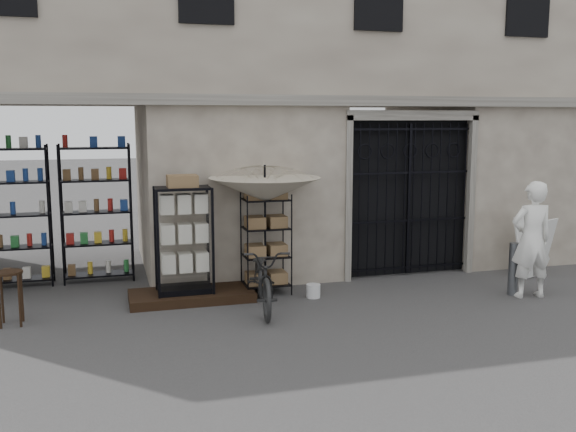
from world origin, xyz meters
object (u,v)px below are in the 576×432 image
object	(u,v)px
steel_bollard	(513,269)
display_cabinet	(184,246)
market_umbrella	(265,183)
wooden_stool	(11,297)
shopkeeper	(528,297)
white_bucket	(313,291)
bicycle	(264,309)
wire_rack	(266,245)
easel_sign	(534,247)

from	to	relation	value
steel_bollard	display_cabinet	bearing A→B (deg)	167.99
market_umbrella	wooden_stool	size ratio (longest dim) A/B	3.30
market_umbrella	shopkeeper	size ratio (longest dim) A/B	1.36
market_umbrella	white_bucket	distance (m)	1.96
bicycle	steel_bollard	xyz separation A→B (m)	(4.24, -0.34, 0.45)
bicycle	wooden_stool	xyz separation A→B (m)	(-3.67, 0.25, 0.42)
market_umbrella	shopkeeper	bearing A→B (deg)	-17.75
wire_rack	shopkeeper	distance (m)	4.47
bicycle	steel_bollard	size ratio (longest dim) A/B	2.17
market_umbrella	easel_sign	world-z (taller)	market_umbrella
wire_rack	bicycle	world-z (taller)	wire_rack
wire_rack	shopkeeper	bearing A→B (deg)	2.34
wire_rack	white_bucket	size ratio (longest dim) A/B	7.33
display_cabinet	market_umbrella	size ratio (longest dim) A/B	0.71
display_cabinet	white_bucket	bearing A→B (deg)	-15.55
wire_rack	bicycle	distance (m)	1.27
market_umbrella	steel_bollard	bearing A→B (deg)	-16.05
wooden_stool	steel_bollard	size ratio (longest dim) A/B	0.90
steel_bollard	easel_sign	world-z (taller)	easel_sign
display_cabinet	easel_sign	world-z (taller)	display_cabinet
white_bucket	easel_sign	size ratio (longest dim) A/B	0.21
white_bucket	shopkeeper	size ratio (longest dim) A/B	0.12
wire_rack	steel_bollard	bearing A→B (deg)	3.96
wire_rack	easel_sign	distance (m)	5.11
wooden_stool	shopkeeper	xyz separation A→B (m)	(8.09, -0.79, -0.42)
display_cabinet	wooden_stool	bearing A→B (deg)	-173.27
wire_rack	white_bucket	xyz separation A→B (m)	(0.68, -0.49, -0.72)
market_umbrella	wooden_stool	world-z (taller)	market_umbrella
shopkeeper	market_umbrella	bearing A→B (deg)	-11.79
wooden_stool	shopkeeper	world-z (taller)	wooden_stool
steel_bollard	bicycle	bearing A→B (deg)	175.35
display_cabinet	shopkeeper	distance (m)	5.77
bicycle	shopkeeper	size ratio (longest dim) A/B	1.00
white_bucket	bicycle	size ratio (longest dim) A/B	0.12
market_umbrella	steel_bollard	size ratio (longest dim) A/B	2.95
display_cabinet	market_umbrella	world-z (taller)	market_umbrella
market_umbrella	white_bucket	world-z (taller)	market_umbrella
white_bucket	easel_sign	world-z (taller)	easel_sign
display_cabinet	steel_bollard	distance (m)	5.50
market_umbrella	bicycle	bearing A→B (deg)	-106.07
white_bucket	easel_sign	xyz separation A→B (m)	(4.41, 0.21, 0.46)
wooden_stool	steel_bollard	distance (m)	7.93
display_cabinet	easel_sign	size ratio (longest dim) A/B	1.69
display_cabinet	white_bucket	distance (m)	2.26
white_bucket	wooden_stool	bearing A→B (deg)	-177.96
market_umbrella	white_bucket	size ratio (longest dim) A/B	11.28
display_cabinet	shopkeeper	xyz separation A→B (m)	(5.54, -1.33, -0.92)
market_umbrella	steel_bollard	world-z (taller)	market_umbrella
bicycle	shopkeeper	world-z (taller)	bicycle
white_bucket	shopkeeper	world-z (taller)	shopkeeper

